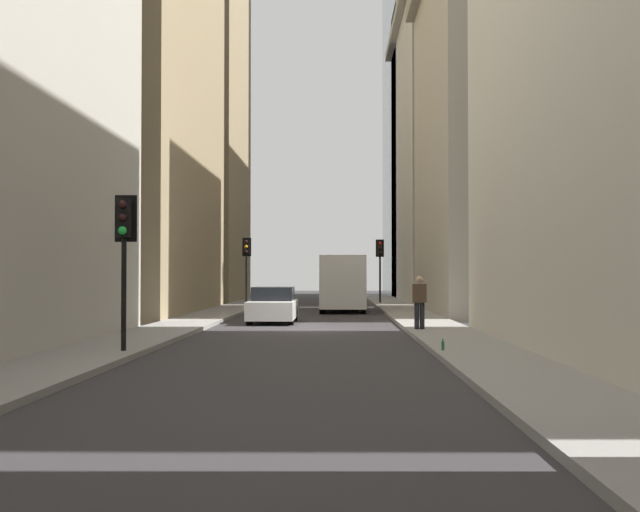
{
  "coord_description": "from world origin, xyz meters",
  "views": [
    {
      "loc": [
        -28.18,
        -1.16,
        1.91
      ],
      "look_at": [
        18.18,
        -0.15,
        2.96
      ],
      "focal_mm": 45.77,
      "sensor_mm": 36.0,
      "label": 1
    }
  ],
  "objects_px": {
    "delivery_truck": "(342,283)",
    "sedan_white": "(273,306)",
    "discarded_bottle": "(443,346)",
    "traffic_light_far_junction": "(246,255)",
    "traffic_light_midblock": "(380,256)",
    "traffic_light_foreground": "(124,236)",
    "pedestrian": "(419,300)"
  },
  "relations": [
    {
      "from": "sedan_white",
      "to": "traffic_light_far_junction",
      "type": "relative_size",
      "value": 1.09
    },
    {
      "from": "discarded_bottle",
      "to": "traffic_light_far_junction",
      "type": "bearing_deg",
      "value": 15.21
    },
    {
      "from": "sedan_white",
      "to": "pedestrian",
      "type": "bearing_deg",
      "value": -137.58
    },
    {
      "from": "delivery_truck",
      "to": "discarded_bottle",
      "type": "bearing_deg",
      "value": -174.49
    },
    {
      "from": "sedan_white",
      "to": "traffic_light_midblock",
      "type": "bearing_deg",
      "value": -15.1
    },
    {
      "from": "traffic_light_foreground",
      "to": "delivery_truck",
      "type": "bearing_deg",
      "value": -12.77
    },
    {
      "from": "delivery_truck",
      "to": "sedan_white",
      "type": "xyz_separation_m",
      "value": [
        -9.72,
        2.8,
        -0.8
      ]
    },
    {
      "from": "traffic_light_far_junction",
      "to": "pedestrian",
      "type": "xyz_separation_m",
      "value": [
        -21.35,
        -8.02,
        -1.96
      ]
    },
    {
      "from": "traffic_light_foreground",
      "to": "traffic_light_far_junction",
      "type": "height_order",
      "value": "traffic_light_far_junction"
    },
    {
      "from": "traffic_light_far_junction",
      "to": "traffic_light_midblock",
      "type": "bearing_deg",
      "value": -65.16
    },
    {
      "from": "pedestrian",
      "to": "discarded_bottle",
      "type": "distance_m",
      "value": 7.46
    },
    {
      "from": "traffic_light_midblock",
      "to": "traffic_light_far_junction",
      "type": "height_order",
      "value": "traffic_light_midblock"
    },
    {
      "from": "delivery_truck",
      "to": "sedan_white",
      "type": "height_order",
      "value": "delivery_truck"
    },
    {
      "from": "sedan_white",
      "to": "discarded_bottle",
      "type": "relative_size",
      "value": 15.93
    },
    {
      "from": "traffic_light_foreground",
      "to": "traffic_light_far_junction",
      "type": "relative_size",
      "value": 0.92
    },
    {
      "from": "delivery_truck",
      "to": "traffic_light_far_junction",
      "type": "distance_m",
      "value": 8.33
    },
    {
      "from": "delivery_truck",
      "to": "traffic_light_foreground",
      "type": "relative_size",
      "value": 1.78
    },
    {
      "from": "discarded_bottle",
      "to": "traffic_light_foreground",
      "type": "bearing_deg",
      "value": 91.58
    },
    {
      "from": "traffic_light_midblock",
      "to": "pedestrian",
      "type": "distance_m",
      "value": 25.15
    },
    {
      "from": "delivery_truck",
      "to": "sedan_white",
      "type": "distance_m",
      "value": 10.14
    },
    {
      "from": "traffic_light_foreground",
      "to": "traffic_light_far_junction",
      "type": "bearing_deg",
      "value": 0.79
    },
    {
      "from": "traffic_light_midblock",
      "to": "discarded_bottle",
      "type": "bearing_deg",
      "value": 179.6
    },
    {
      "from": "delivery_truck",
      "to": "sedan_white",
      "type": "relative_size",
      "value": 1.5
    },
    {
      "from": "delivery_truck",
      "to": "traffic_light_foreground",
      "type": "xyz_separation_m",
      "value": [
        -23.03,
        5.22,
        1.34
      ]
    },
    {
      "from": "traffic_light_midblock",
      "to": "traffic_light_far_junction",
      "type": "xyz_separation_m",
      "value": [
        -3.72,
        8.05,
        -0.03
      ]
    },
    {
      "from": "delivery_truck",
      "to": "traffic_light_far_junction",
      "type": "bearing_deg",
      "value": 43.42
    },
    {
      "from": "traffic_light_foreground",
      "to": "pedestrian",
      "type": "xyz_separation_m",
      "value": [
        7.62,
        -7.62,
        -1.73
      ]
    },
    {
      "from": "sedan_white",
      "to": "traffic_light_foreground",
      "type": "bearing_deg",
      "value": 169.7
    },
    {
      "from": "delivery_truck",
      "to": "traffic_light_midblock",
      "type": "distance_m",
      "value": 10.09
    },
    {
      "from": "traffic_light_foreground",
      "to": "discarded_bottle",
      "type": "distance_m",
      "value": 7.85
    },
    {
      "from": "traffic_light_foreground",
      "to": "discarded_bottle",
      "type": "bearing_deg",
      "value": -88.42
    },
    {
      "from": "delivery_truck",
      "to": "discarded_bottle",
      "type": "xyz_separation_m",
      "value": [
        -22.82,
        -2.2,
        -1.21
      ]
    }
  ]
}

